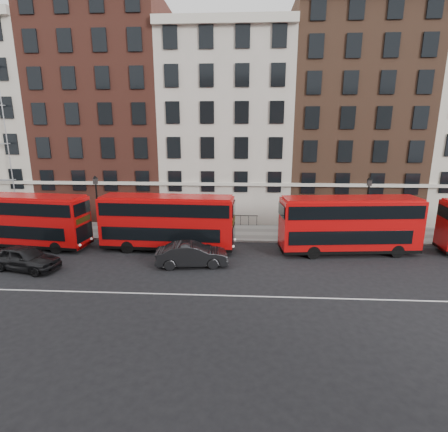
# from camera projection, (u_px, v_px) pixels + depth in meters

# --- Properties ---
(ground) EXTENTS (120.00, 120.00, 0.00)m
(ground) POSITION_uv_depth(u_px,v_px,m) (213.00, 281.00, 22.21)
(ground) COLOR black
(ground) RESTS_ON ground
(pavement) EXTENTS (80.00, 5.00, 0.15)m
(pavement) POSITION_uv_depth(u_px,v_px,m) (223.00, 232.00, 32.36)
(pavement) COLOR slate
(pavement) RESTS_ON ground
(kerb) EXTENTS (80.00, 0.30, 0.16)m
(kerb) POSITION_uv_depth(u_px,v_px,m) (221.00, 240.00, 29.94)
(kerb) COLOR gray
(kerb) RESTS_ON ground
(road_centre_line) EXTENTS (70.00, 0.12, 0.01)m
(road_centre_line) POSITION_uv_depth(u_px,v_px,m) (210.00, 295.00, 20.27)
(road_centre_line) COLOR white
(road_centre_line) RESTS_ON ground
(building_terrace) EXTENTS (64.00, 11.95, 22.00)m
(building_terrace) POSITION_uv_depth(u_px,v_px,m) (224.00, 120.00, 37.04)
(building_terrace) COLOR #B4AC9B
(building_terrace) RESTS_ON ground
(bus_a) EXTENTS (10.46, 3.61, 4.31)m
(bus_a) POSITION_uv_depth(u_px,v_px,m) (25.00, 220.00, 28.00)
(bus_a) COLOR #B8090A
(bus_a) RESTS_ON ground
(bus_b) EXTENTS (10.49, 2.94, 4.37)m
(bus_b) POSITION_uv_depth(u_px,v_px,m) (167.00, 221.00, 27.35)
(bus_b) COLOR #B8090A
(bus_b) RESTS_ON ground
(bus_c) EXTENTS (10.66, 3.53, 4.40)m
(bus_c) POSITION_uv_depth(u_px,v_px,m) (349.00, 224.00, 26.56)
(bus_c) COLOR #B8090A
(bus_c) RESTS_ON ground
(car_rear) EXTENTS (5.21, 3.02, 1.67)m
(car_rear) POSITION_uv_depth(u_px,v_px,m) (25.00, 258.00, 23.81)
(car_rear) COLOR black
(car_rear) RESTS_ON ground
(car_front) EXTENTS (5.23, 2.43, 1.66)m
(car_front) POSITION_uv_depth(u_px,v_px,m) (192.00, 254.00, 24.46)
(car_front) COLOR black
(car_front) RESTS_ON ground
(lamp_post_left) EXTENTS (0.44, 0.44, 5.33)m
(lamp_post_left) POSITION_uv_depth(u_px,v_px,m) (97.00, 203.00, 30.62)
(lamp_post_left) COLOR black
(lamp_post_left) RESTS_ON pavement
(lamp_post_right) EXTENTS (0.44, 0.44, 5.33)m
(lamp_post_right) POSITION_uv_depth(u_px,v_px,m) (367.00, 205.00, 29.68)
(lamp_post_right) COLOR black
(lamp_post_right) RESTS_ON pavement
(iron_railings) EXTENTS (6.60, 0.06, 1.00)m
(iron_railings) POSITION_uv_depth(u_px,v_px,m) (224.00, 220.00, 34.35)
(iron_railings) COLOR black
(iron_railings) RESTS_ON pavement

